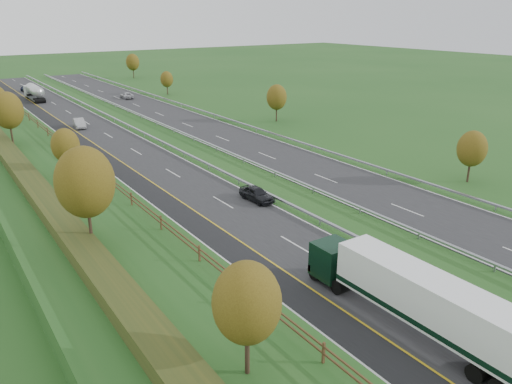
# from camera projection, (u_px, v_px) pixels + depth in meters

# --- Properties ---
(ground) EXTENTS (400.00, 400.00, 0.00)m
(ground) POSITION_uv_depth(u_px,v_px,m) (192.00, 151.00, 70.35)
(ground) COLOR #1F4C1B
(ground) RESTS_ON ground
(near_carriageway) EXTENTS (10.50, 200.00, 0.04)m
(near_carriageway) POSITION_uv_depth(u_px,v_px,m) (125.00, 151.00, 70.03)
(near_carriageway) COLOR #242426
(near_carriageway) RESTS_ON ground
(far_carriageway) EXTENTS (10.50, 200.00, 0.04)m
(far_carriageway) POSITION_uv_depth(u_px,v_px,m) (226.00, 136.00, 78.71)
(far_carriageway) COLOR #242426
(far_carriageway) RESTS_ON ground
(hard_shoulder) EXTENTS (3.00, 200.00, 0.04)m
(hard_shoulder) POSITION_uv_depth(u_px,v_px,m) (99.00, 155.00, 68.06)
(hard_shoulder) COLOR black
(hard_shoulder) RESTS_ON ground
(lane_markings) EXTENTS (26.75, 200.00, 0.01)m
(lane_markings) POSITION_uv_depth(u_px,v_px,m) (167.00, 145.00, 73.30)
(lane_markings) COLOR silver
(lane_markings) RESTS_ON near_carriageway
(embankment_left) EXTENTS (12.00, 200.00, 2.00)m
(embankment_left) POSITION_uv_depth(u_px,v_px,m) (25.00, 159.00, 62.86)
(embankment_left) COLOR #1F4C1B
(embankment_left) RESTS_ON ground
(hedge_left) EXTENTS (2.20, 180.00, 1.10)m
(hedge_left) POSITION_uv_depth(u_px,v_px,m) (5.00, 149.00, 61.29)
(hedge_left) COLOR #2B3817
(hedge_left) RESTS_ON embankment_left
(fence_left) EXTENTS (0.12, 189.06, 1.20)m
(fence_left) POSITION_uv_depth(u_px,v_px,m) (61.00, 141.00, 64.32)
(fence_left) COLOR #422B19
(fence_left) RESTS_ON embankment_left
(median_barrier_near) EXTENTS (0.32, 200.00, 0.71)m
(median_barrier_near) POSITION_uv_depth(u_px,v_px,m) (162.00, 142.00, 72.83)
(median_barrier_near) COLOR #96999E
(median_barrier_near) RESTS_ON ground
(median_barrier_far) EXTENTS (0.32, 200.00, 0.71)m
(median_barrier_far) POSITION_uv_depth(u_px,v_px,m) (194.00, 137.00, 75.51)
(median_barrier_far) COLOR #96999E
(median_barrier_far) RESTS_ON ground
(outer_barrier_far) EXTENTS (0.32, 200.00, 0.71)m
(outer_barrier_far) POSITION_uv_depth(u_px,v_px,m) (256.00, 128.00, 81.56)
(outer_barrier_far) COLOR #96999E
(outer_barrier_far) RESTS_ON ground
(trees_left) EXTENTS (6.64, 164.30, 7.66)m
(trees_left) POSITION_uv_depth(u_px,v_px,m) (27.00, 121.00, 58.61)
(trees_left) COLOR #2D2116
(trees_left) RESTS_ON embankment_left
(trees_far) EXTENTS (8.45, 118.60, 7.12)m
(trees_far) POSITION_uv_depth(u_px,v_px,m) (209.00, 83.00, 107.08)
(trees_far) COLOR #2D2116
(trees_far) RESTS_ON ground
(box_lorry) EXTENTS (2.58, 16.28, 4.06)m
(box_lorry) POSITION_uv_depth(u_px,v_px,m) (415.00, 297.00, 29.80)
(box_lorry) COLOR black
(box_lorry) RESTS_ON near_carriageway
(road_tanker) EXTENTS (2.40, 11.22, 3.46)m
(road_tanker) POSITION_uv_depth(u_px,v_px,m) (34.00, 92.00, 110.85)
(road_tanker) COLOR silver
(road_tanker) RESTS_ON near_carriageway
(car_dark_near) EXTENTS (1.99, 4.45, 1.49)m
(car_dark_near) POSITION_uv_depth(u_px,v_px,m) (256.00, 194.00, 51.40)
(car_dark_near) COLOR black
(car_dark_near) RESTS_ON near_carriageway
(car_silver_mid) EXTENTS (2.20, 4.86, 1.55)m
(car_silver_mid) POSITION_uv_depth(u_px,v_px,m) (79.00, 123.00, 84.27)
(car_silver_mid) COLOR #9C9CA0
(car_silver_mid) RESTS_ON near_carriageway
(car_small_far) EXTENTS (2.29, 4.62, 1.29)m
(car_small_far) POSITION_uv_depth(u_px,v_px,m) (26.00, 89.00, 123.19)
(car_small_far) COLOR #111536
(car_small_far) RESTS_ON near_carriageway
(car_oncoming) EXTENTS (2.79, 5.09, 1.35)m
(car_oncoming) POSITION_uv_depth(u_px,v_px,m) (127.00, 95.00, 113.53)
(car_oncoming) COLOR #B8B8BD
(car_oncoming) RESTS_ON far_carriageway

